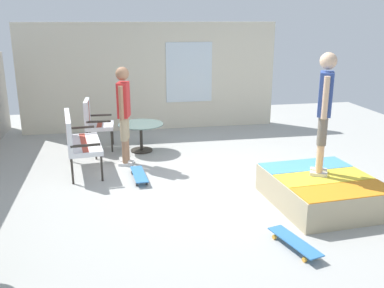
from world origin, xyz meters
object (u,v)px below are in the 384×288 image
(person_watching, at_px, (124,108))
(skate_ramp, at_px, (324,190))
(skateboard_spare, at_px, (295,242))
(patio_table, at_px, (141,132))
(patio_bench, at_px, (77,138))
(patio_chair_near_house, at_px, (94,120))
(skateboard_by_bench, at_px, (139,175))
(person_skater, at_px, (325,105))

(person_watching, bearing_deg, skate_ramp, -129.99)
(skateboard_spare, bearing_deg, patio_table, 19.59)
(patio_bench, bearing_deg, skateboard_spare, -140.07)
(skate_ramp, distance_m, patio_bench, 4.14)
(patio_bench, height_order, patio_chair_near_house, same)
(skateboard_by_bench, bearing_deg, patio_chair_near_house, 21.80)
(person_watching, relative_size, skateboard_spare, 2.16)
(patio_bench, relative_size, person_watching, 0.73)
(patio_table, bearing_deg, person_watching, 155.73)
(patio_table, bearing_deg, person_skater, -141.23)
(patio_table, bearing_deg, skateboard_spare, -160.41)
(person_watching, bearing_deg, skateboard_by_bench, -167.76)
(skate_ramp, xyz_separation_m, patio_table, (3.05, 2.41, 0.19))
(person_skater, bearing_deg, skateboard_spare, 144.26)
(skate_ramp, xyz_separation_m, person_skater, (0.12, 0.05, 1.23))
(skate_ramp, relative_size, skateboard_by_bench, 2.52)
(patio_table, distance_m, skateboard_spare, 4.42)
(patio_bench, relative_size, patio_chair_near_house, 1.28)
(patio_bench, xyz_separation_m, patio_table, (0.99, -1.17, -0.21))
(skateboard_by_bench, xyz_separation_m, skateboard_spare, (-2.57, -1.63, 0.00))
(patio_chair_near_house, xyz_separation_m, patio_table, (-0.33, -0.92, -0.21))
(person_watching, bearing_deg, patio_table, -24.27)
(skateboard_by_bench, bearing_deg, skate_ramp, -119.85)
(skateboard_by_bench, bearing_deg, patio_table, -5.69)
(skate_ramp, height_order, skateboard_spare, skate_ramp)
(patio_bench, bearing_deg, patio_chair_near_house, -10.55)
(patio_bench, bearing_deg, skate_ramp, -119.93)
(person_skater, distance_m, skateboard_spare, 2.02)
(skateboard_spare, bearing_deg, patio_chair_near_house, 28.14)
(person_watching, bearing_deg, skateboard_spare, -151.93)
(patio_bench, distance_m, person_watching, 0.97)
(patio_bench, xyz_separation_m, person_skater, (-1.94, -3.52, 0.83))
(skate_ramp, relative_size, patio_chair_near_house, 2.01)
(patio_bench, height_order, person_skater, person_skater)
(skateboard_by_bench, height_order, skateboard_spare, same)
(skate_ramp, height_order, patio_table, patio_table)
(patio_chair_near_house, bearing_deg, person_skater, -134.90)
(patio_table, relative_size, skateboard_spare, 1.09)
(skate_ramp, relative_size, patio_bench, 1.57)
(skate_ramp, distance_m, skateboard_by_bench, 2.96)
(person_watching, height_order, skateboard_spare, person_watching)
(skate_ramp, xyz_separation_m, person_watching, (2.30, 2.74, 0.84))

